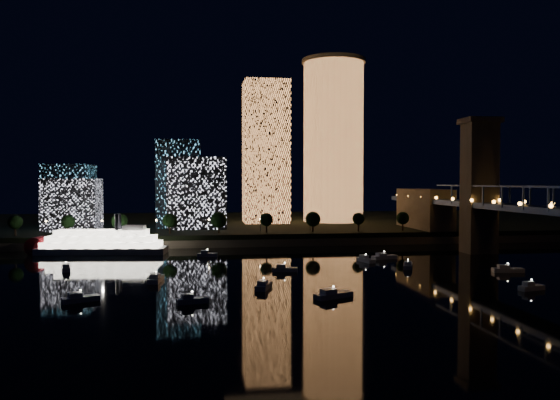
{
  "coord_description": "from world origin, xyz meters",
  "views": [
    {
      "loc": [
        -37.21,
        -139.54,
        26.75
      ],
      "look_at": [
        -9.02,
        55.0,
        19.88
      ],
      "focal_mm": 35.0,
      "sensor_mm": 36.0,
      "label": 1
    }
  ],
  "objects_px": {
    "tower_cylindrical": "(333,141)",
    "truss_bridge": "(560,217)",
    "tower_rectangular": "(266,152)",
    "riverboat": "(96,243)"
  },
  "relations": [
    {
      "from": "tower_cylindrical",
      "to": "truss_bridge",
      "type": "bearing_deg",
      "value": -77.54
    },
    {
      "from": "tower_cylindrical",
      "to": "tower_rectangular",
      "type": "xyz_separation_m",
      "value": [
        -36.92,
        -2.27,
        -6.69
      ]
    },
    {
      "from": "tower_rectangular",
      "to": "tower_cylindrical",
      "type": "bearing_deg",
      "value": 3.52
    },
    {
      "from": "tower_cylindrical",
      "to": "riverboat",
      "type": "bearing_deg",
      "value": -144.04
    },
    {
      "from": "truss_bridge",
      "to": "riverboat",
      "type": "height_order",
      "value": "truss_bridge"
    },
    {
      "from": "tower_rectangular",
      "to": "riverboat",
      "type": "height_order",
      "value": "tower_rectangular"
    },
    {
      "from": "tower_cylindrical",
      "to": "tower_rectangular",
      "type": "bearing_deg",
      "value": -176.48
    },
    {
      "from": "tower_rectangular",
      "to": "riverboat",
      "type": "bearing_deg",
      "value": -133.16
    },
    {
      "from": "riverboat",
      "to": "truss_bridge",
      "type": "bearing_deg",
      "value": -24.59
    },
    {
      "from": "tower_cylindrical",
      "to": "truss_bridge",
      "type": "distance_m",
      "value": 150.22
    }
  ]
}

